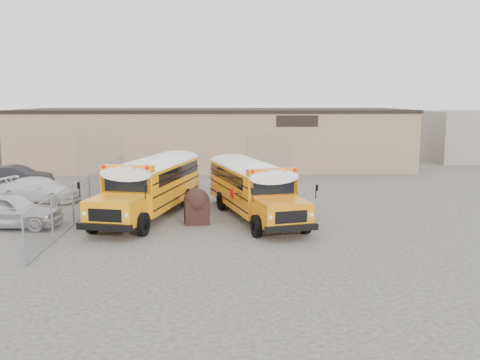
{
  "coord_description": "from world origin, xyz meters",
  "views": [
    {
      "loc": [
        0.42,
        -23.22,
        5.49
      ],
      "look_at": [
        1.41,
        2.25,
        1.6
      ],
      "focal_mm": 40.0,
      "sensor_mm": 36.0,
      "label": 1
    }
  ],
  "objects_px": {
    "car_dark": "(16,177)",
    "car_white": "(41,190)",
    "school_bus_left": "(187,167)",
    "tarp_bundle": "(197,205)",
    "car_silver": "(8,210)",
    "school_bus_right": "(223,170)"
  },
  "relations": [
    {
      "from": "tarp_bundle",
      "to": "car_dark",
      "type": "bearing_deg",
      "value": 139.34
    },
    {
      "from": "school_bus_left",
      "to": "school_bus_right",
      "type": "distance_m",
      "value": 2.23
    },
    {
      "from": "school_bus_right",
      "to": "car_silver",
      "type": "distance_m",
      "value": 11.7
    },
    {
      "from": "car_silver",
      "to": "car_white",
      "type": "height_order",
      "value": "car_silver"
    },
    {
      "from": "tarp_bundle",
      "to": "car_dark",
      "type": "height_order",
      "value": "tarp_bundle"
    },
    {
      "from": "school_bus_left",
      "to": "car_dark",
      "type": "bearing_deg",
      "value": 167.13
    },
    {
      "from": "tarp_bundle",
      "to": "car_dark",
      "type": "xyz_separation_m",
      "value": [
        -11.54,
        9.91,
        -0.11
      ]
    },
    {
      "from": "tarp_bundle",
      "to": "car_silver",
      "type": "relative_size",
      "value": 0.35
    },
    {
      "from": "tarp_bundle",
      "to": "car_silver",
      "type": "bearing_deg",
      "value": -176.56
    },
    {
      "from": "school_bus_left",
      "to": "car_white",
      "type": "xyz_separation_m",
      "value": [
        -7.77,
        -1.98,
        -0.95
      ]
    },
    {
      "from": "tarp_bundle",
      "to": "car_white",
      "type": "distance_m",
      "value": 10.22
    },
    {
      "from": "school_bus_left",
      "to": "car_silver",
      "type": "distance_m",
      "value": 10.75
    },
    {
      "from": "school_bus_right",
      "to": "tarp_bundle",
      "type": "height_order",
      "value": "school_bus_right"
    },
    {
      "from": "school_bus_left",
      "to": "tarp_bundle",
      "type": "bearing_deg",
      "value": -83.54
    },
    {
      "from": "school_bus_left",
      "to": "car_silver",
      "type": "xyz_separation_m",
      "value": [
        -7.2,
        -7.95,
        -0.82
      ]
    },
    {
      "from": "car_silver",
      "to": "car_white",
      "type": "xyz_separation_m",
      "value": [
        -0.58,
        5.97,
        -0.13
      ]
    },
    {
      "from": "school_bus_left",
      "to": "tarp_bundle",
      "type": "xyz_separation_m",
      "value": [
        0.84,
        -7.47,
        -0.78
      ]
    },
    {
      "from": "school_bus_left",
      "to": "car_dark",
      "type": "height_order",
      "value": "school_bus_left"
    },
    {
      "from": "school_bus_right",
      "to": "car_dark",
      "type": "distance_m",
      "value": 13.2
    },
    {
      "from": "car_dark",
      "to": "car_white",
      "type": "bearing_deg",
      "value": -145.17
    },
    {
      "from": "school_bus_right",
      "to": "tarp_bundle",
      "type": "distance_m",
      "value": 6.77
    },
    {
      "from": "tarp_bundle",
      "to": "school_bus_left",
      "type": "bearing_deg",
      "value": 96.46
    }
  ]
}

